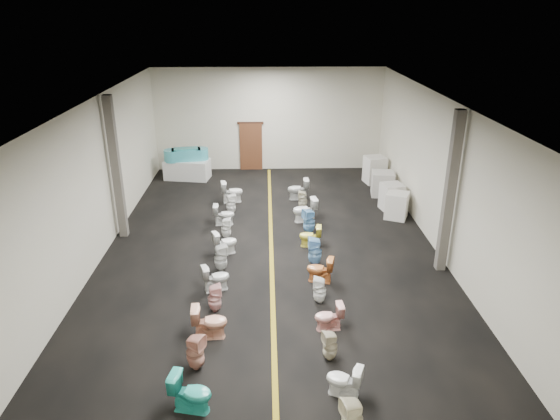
# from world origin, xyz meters

# --- Properties ---
(floor) EXTENTS (16.00, 16.00, 0.00)m
(floor) POSITION_xyz_m (0.00, 0.00, 0.00)
(floor) COLOR black
(floor) RESTS_ON ground
(ceiling) EXTENTS (16.00, 16.00, 0.00)m
(ceiling) POSITION_xyz_m (0.00, 0.00, 4.50)
(ceiling) COLOR black
(ceiling) RESTS_ON ground
(wall_back) EXTENTS (10.00, 0.00, 10.00)m
(wall_back) POSITION_xyz_m (0.00, 8.00, 2.25)
(wall_back) COLOR beige
(wall_back) RESTS_ON ground
(wall_front) EXTENTS (10.00, 0.00, 10.00)m
(wall_front) POSITION_xyz_m (0.00, -8.00, 2.25)
(wall_front) COLOR beige
(wall_front) RESTS_ON ground
(wall_left) EXTENTS (0.00, 16.00, 16.00)m
(wall_left) POSITION_xyz_m (-5.00, 0.00, 2.25)
(wall_left) COLOR beige
(wall_left) RESTS_ON ground
(wall_right) EXTENTS (0.00, 16.00, 16.00)m
(wall_right) POSITION_xyz_m (5.00, 0.00, 2.25)
(wall_right) COLOR beige
(wall_right) RESTS_ON ground
(aisle_stripe) EXTENTS (0.12, 15.60, 0.01)m
(aisle_stripe) POSITION_xyz_m (0.00, 0.00, 0.00)
(aisle_stripe) COLOR olive
(aisle_stripe) RESTS_ON floor
(back_door) EXTENTS (1.00, 0.10, 2.10)m
(back_door) POSITION_xyz_m (-0.80, 7.94, 1.05)
(back_door) COLOR #562D19
(back_door) RESTS_ON floor
(door_frame) EXTENTS (1.15, 0.08, 0.10)m
(door_frame) POSITION_xyz_m (-0.80, 7.95, 2.12)
(door_frame) COLOR #331C11
(door_frame) RESTS_ON back_door
(column_left) EXTENTS (0.25, 0.25, 4.50)m
(column_left) POSITION_xyz_m (-4.75, 1.00, 2.25)
(column_left) COLOR #59544C
(column_left) RESTS_ON floor
(column_right) EXTENTS (0.25, 0.25, 4.50)m
(column_right) POSITION_xyz_m (4.75, -1.50, 2.25)
(column_right) COLOR #59544C
(column_right) RESTS_ON floor
(display_table) EXTENTS (1.98, 1.21, 0.83)m
(display_table) POSITION_xyz_m (-3.51, 6.70, 0.41)
(display_table) COLOR silver
(display_table) RESTS_ON floor
(bathtub) EXTENTS (1.84, 0.86, 0.55)m
(bathtub) POSITION_xyz_m (-3.51, 6.70, 1.07)
(bathtub) COLOR teal
(bathtub) RESTS_ON display_table
(appliance_crate_a) EXTENTS (0.95, 0.95, 0.92)m
(appliance_crate_a) POSITION_xyz_m (4.40, 2.16, 0.46)
(appliance_crate_a) COLOR white
(appliance_crate_a) RESTS_ON floor
(appliance_crate_b) EXTENTS (0.84, 0.84, 0.98)m
(appliance_crate_b) POSITION_xyz_m (4.40, 2.92, 0.49)
(appliance_crate_b) COLOR silver
(appliance_crate_b) RESTS_ON floor
(appliance_crate_c) EXTENTS (0.93, 0.93, 0.94)m
(appliance_crate_c) POSITION_xyz_m (4.40, 4.44, 0.47)
(appliance_crate_c) COLOR beige
(appliance_crate_c) RESTS_ON floor
(appliance_crate_d) EXTENTS (0.93, 0.93, 1.12)m
(appliance_crate_d) POSITION_xyz_m (4.40, 5.93, 0.56)
(appliance_crate_d) COLOR silver
(appliance_crate_d) RESTS_ON floor
(toilet_left_0) EXTENTS (0.84, 0.59, 0.78)m
(toilet_left_0) POSITION_xyz_m (-1.53, -6.66, 0.39)
(toilet_left_0) COLOR #2AB2A2
(toilet_left_0) RESTS_ON floor
(toilet_left_1) EXTENTS (0.49, 0.48, 0.81)m
(toilet_left_1) POSITION_xyz_m (-1.60, -5.53, 0.40)
(toilet_left_1) COLOR tan
(toilet_left_1) RESTS_ON floor
(toilet_left_2) EXTENTS (0.81, 0.50, 0.79)m
(toilet_left_2) POSITION_xyz_m (-1.42, -4.48, 0.40)
(toilet_left_2) COLOR #E6A382
(toilet_left_2) RESTS_ON floor
(toilet_left_3) EXTENTS (0.39, 0.38, 0.72)m
(toilet_left_3) POSITION_xyz_m (-1.41, -3.46, 0.36)
(toilet_left_3) COLOR #DEA3A0
(toilet_left_3) RESTS_ON floor
(toilet_left_4) EXTENTS (0.80, 0.62, 0.72)m
(toilet_left_4) POSITION_xyz_m (-1.47, -2.47, 0.36)
(toilet_left_4) COLOR silver
(toilet_left_4) RESTS_ON floor
(toilet_left_5) EXTENTS (0.46, 0.45, 0.79)m
(toilet_left_5) POSITION_xyz_m (-1.42, -1.44, 0.40)
(toilet_left_5) COLOR silver
(toilet_left_5) RESTS_ON floor
(toilet_left_6) EXTENTS (0.81, 0.64, 0.73)m
(toilet_left_6) POSITION_xyz_m (-1.38, -0.40, 0.36)
(toilet_left_6) COLOR white
(toilet_left_6) RESTS_ON floor
(toilet_left_7) EXTENTS (0.32, 0.31, 0.69)m
(toilet_left_7) POSITION_xyz_m (-1.42, 0.67, 0.34)
(toilet_left_7) COLOR white
(toilet_left_7) RESTS_ON floor
(toilet_left_8) EXTENTS (0.72, 0.42, 0.72)m
(toilet_left_8) POSITION_xyz_m (-1.57, 1.76, 0.36)
(toilet_left_8) COLOR silver
(toilet_left_8) RESTS_ON floor
(toilet_left_9) EXTENTS (0.43, 0.42, 0.74)m
(toilet_left_9) POSITION_xyz_m (-1.40, 2.68, 0.37)
(toilet_left_9) COLOR white
(toilet_left_9) RESTS_ON floor
(toilet_left_10) EXTENTS (0.86, 0.58, 0.82)m
(toilet_left_10) POSITION_xyz_m (-1.43, 3.86, 0.41)
(toilet_left_10) COLOR white
(toilet_left_10) RESTS_ON floor
(toilet_right_0) EXTENTS (0.46, 0.46, 0.82)m
(toilet_right_0) POSITION_xyz_m (1.28, -7.38, 0.41)
(toilet_right_0) COLOR beige
(toilet_right_0) RESTS_ON floor
(toilet_right_1) EXTENTS (0.77, 0.62, 0.69)m
(toilet_right_1) POSITION_xyz_m (1.29, -6.37, 0.35)
(toilet_right_1) COLOR white
(toilet_right_1) RESTS_ON floor
(toilet_right_2) EXTENTS (0.38, 0.37, 0.68)m
(toilet_right_2) POSITION_xyz_m (1.16, -5.32, 0.34)
(toilet_right_2) COLOR beige
(toilet_right_2) RESTS_ON floor
(toilet_right_3) EXTENTS (0.68, 0.42, 0.66)m
(toilet_right_3) POSITION_xyz_m (1.26, -4.27, 0.33)
(toilet_right_3) COLOR #FAB0A6
(toilet_right_3) RESTS_ON floor
(toilet_right_4) EXTENTS (0.37, 0.36, 0.70)m
(toilet_right_4) POSITION_xyz_m (1.17, -3.15, 0.35)
(toilet_right_4) COLOR white
(toilet_right_4) RESTS_ON floor
(toilet_right_5) EXTENTS (0.79, 0.57, 0.72)m
(toilet_right_5) POSITION_xyz_m (1.28, -2.12, 0.36)
(toilet_right_5) COLOR #CE7537
(toilet_right_5) RESTS_ON floor
(toilet_right_6) EXTENTS (0.39, 0.39, 0.85)m
(toilet_right_6) POSITION_xyz_m (1.23, -1.18, 0.43)
(toilet_right_6) COLOR #7BB4E2
(toilet_right_6) RESTS_ON floor
(toilet_right_7) EXTENTS (0.71, 0.44, 0.69)m
(toilet_right_7) POSITION_xyz_m (1.20, 0.01, 0.34)
(toilet_right_7) COLOR #F2E54E
(toilet_right_7) RESTS_ON floor
(toilet_right_8) EXTENTS (0.51, 0.51, 0.85)m
(toilet_right_8) POSITION_xyz_m (1.24, 0.96, 0.43)
(toilet_right_8) COLOR #76B2E3
(toilet_right_8) RESTS_ON floor
(toilet_right_9) EXTENTS (0.89, 0.60, 0.84)m
(toilet_right_9) POSITION_xyz_m (1.18, 1.95, 0.42)
(toilet_right_9) COLOR white
(toilet_right_9) RESTS_ON floor
(toilet_right_10) EXTENTS (0.35, 0.34, 0.70)m
(toilet_right_10) POSITION_xyz_m (1.18, 3.06, 0.35)
(toilet_right_10) COLOR beige
(toilet_right_10) RESTS_ON floor
(toilet_right_11) EXTENTS (0.82, 0.49, 0.82)m
(toilet_right_11) POSITION_xyz_m (1.08, 4.08, 0.41)
(toilet_right_11) COLOR silver
(toilet_right_11) RESTS_ON floor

